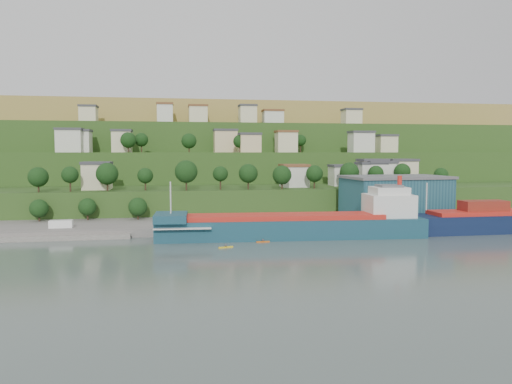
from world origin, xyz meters
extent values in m
plane|color=#41504B|center=(0.00, 0.00, 0.00)|extent=(500.00, 500.00, 0.00)
cube|color=slate|center=(20.00, 28.00, 0.00)|extent=(220.00, 26.00, 4.00)
cube|color=slate|center=(-55.00, 22.00, 0.00)|extent=(40.00, 18.00, 2.40)
cube|color=#284719|center=(0.00, 56.00, 0.00)|extent=(260.00, 32.00, 20.00)
cube|color=#284719|center=(0.00, 86.00, 0.00)|extent=(280.00, 32.00, 44.00)
cube|color=#284719|center=(0.00, 116.00, 0.00)|extent=(300.00, 32.00, 70.00)
cube|color=olive|center=(0.00, 190.00, 0.00)|extent=(360.00, 120.00, 96.00)
cube|color=beige|center=(-48.32, 52.24, 14.06)|extent=(8.69, 8.87, 8.12)
cube|color=#3F3F44|center=(-48.32, 52.24, 18.57)|extent=(9.29, 9.47, 0.90)
cube|color=silver|center=(17.69, 52.86, 13.52)|extent=(8.91, 8.64, 7.04)
cube|color=brown|center=(17.69, 52.86, 17.49)|extent=(9.51, 9.24, 0.90)
cube|color=silver|center=(35.94, 56.22, 13.38)|extent=(7.42, 7.60, 6.77)
cube|color=#3F3F44|center=(35.94, 56.22, 17.22)|extent=(8.02, 8.20, 0.90)
cube|color=silver|center=(44.97, 50.52, 13.89)|extent=(9.20, 7.03, 7.78)
cube|color=#3F3F44|center=(44.97, 50.52, 18.23)|extent=(9.80, 7.63, 0.90)
cube|color=beige|center=(46.47, 52.98, 14.42)|extent=(8.99, 7.93, 8.84)
cube|color=#3F3F44|center=(46.47, 52.98, 19.29)|extent=(9.59, 8.53, 0.90)
cube|color=silver|center=(48.34, 50.91, 14.06)|extent=(9.92, 8.33, 8.12)
cube|color=#3F3F44|center=(48.34, 50.91, 18.57)|extent=(10.52, 8.93, 0.90)
cube|color=beige|center=(56.45, 60.84, 14.08)|extent=(7.04, 8.48, 8.16)
cube|color=#3F3F44|center=(56.45, 60.84, 18.61)|extent=(7.64, 9.08, 0.90)
cube|color=beige|center=(59.00, 56.63, 14.38)|extent=(9.83, 8.88, 8.77)
cube|color=#3F3F44|center=(59.00, 56.63, 19.22)|extent=(10.43, 9.48, 0.90)
cube|color=silver|center=(-62.99, 86.31, 26.22)|extent=(9.35, 8.20, 8.45)
cube|color=#3F3F44|center=(-62.99, 86.31, 30.90)|extent=(9.95, 8.80, 0.90)
cube|color=silver|center=(-60.20, 90.16, 26.06)|extent=(8.75, 8.80, 8.12)
cube|color=#3F3F44|center=(-60.20, 90.16, 30.57)|extent=(9.35, 9.40, 0.90)
cube|color=beige|center=(-43.65, 88.17, 26.07)|extent=(7.35, 8.48, 8.14)
cube|color=#3F3F44|center=(-43.65, 88.17, 30.59)|extent=(7.95, 9.08, 0.90)
cube|color=beige|center=(-2.27, 90.65, 26.37)|extent=(9.30, 7.16, 8.74)
cube|color=#3F3F44|center=(-2.27, 90.65, 31.19)|extent=(9.90, 7.76, 0.90)
cube|color=beige|center=(6.24, 80.11, 25.41)|extent=(8.08, 8.39, 6.81)
cube|color=#3F3F44|center=(6.24, 80.11, 29.26)|extent=(8.68, 8.99, 0.90)
cube|color=beige|center=(23.51, 90.66, 26.17)|extent=(8.42, 7.52, 8.34)
cube|color=brown|center=(23.51, 90.66, 30.79)|extent=(9.02, 8.12, 0.90)
cube|color=silver|center=(54.01, 83.36, 26.01)|extent=(9.20, 7.50, 8.02)
cube|color=#3F3F44|center=(54.01, 83.36, 30.47)|extent=(9.80, 8.10, 0.90)
cube|color=beige|center=(66.93, 87.40, 25.41)|extent=(7.83, 7.17, 6.82)
cube|color=#3F3F44|center=(66.93, 87.40, 29.27)|extent=(8.43, 7.77, 0.90)
cube|color=beige|center=(-60.47, 116.42, 38.46)|extent=(7.19, 8.67, 6.93)
cube|color=#3F3F44|center=(-60.47, 116.42, 42.38)|extent=(7.79, 9.27, 0.90)
cube|color=silver|center=(-27.09, 118.42, 39.32)|extent=(7.05, 8.36, 8.65)
cube|color=brown|center=(-27.09, 118.42, 44.10)|extent=(7.65, 8.96, 0.90)
cube|color=beige|center=(-11.94, 119.55, 39.06)|extent=(8.39, 8.30, 8.13)
cube|color=brown|center=(-11.94, 119.55, 43.58)|extent=(8.99, 8.90, 0.90)
cube|color=beige|center=(11.07, 117.15, 39.18)|extent=(7.70, 7.92, 8.36)
cube|color=#3F3F44|center=(11.07, 117.15, 43.81)|extent=(8.30, 8.52, 0.90)
cube|color=silver|center=(23.10, 116.92, 38.11)|extent=(9.23, 7.10, 6.21)
cube|color=brown|center=(23.10, 116.92, 41.66)|extent=(9.83, 7.70, 0.90)
cube|color=beige|center=(60.25, 112.02, 38.40)|extent=(7.99, 7.68, 6.80)
cube|color=#3F3F44|center=(60.25, 112.02, 42.25)|extent=(8.59, 8.28, 0.90)
cylinder|color=#382619|center=(-64.15, 43.09, 11.49)|extent=(0.50, 0.50, 2.97)
sphere|color=black|center=(-64.15, 43.09, 14.62)|extent=(6.00, 6.00, 6.00)
cylinder|color=#382619|center=(-55.01, 43.27, 11.92)|extent=(0.50, 0.50, 3.83)
sphere|color=black|center=(-55.01, 43.27, 15.24)|extent=(5.12, 5.12, 5.12)
cylinder|color=#382619|center=(-44.18, 44.17, 11.76)|extent=(0.50, 0.50, 3.51)
sphere|color=black|center=(-44.18, 44.17, 15.39)|extent=(6.85, 6.85, 6.85)
cylinder|color=#382619|center=(-32.64, 44.88, 11.67)|extent=(0.50, 0.50, 3.34)
sphere|color=black|center=(-32.64, 44.88, 14.69)|extent=(4.92, 4.92, 4.92)
cylinder|color=#382619|center=(-19.89, 42.31, 12.01)|extent=(0.50, 0.50, 4.02)
sphere|color=black|center=(-19.89, 42.31, 15.99)|extent=(7.16, 7.16, 7.16)
cylinder|color=#382619|center=(-8.92, 44.11, 11.89)|extent=(0.50, 0.50, 3.79)
sphere|color=black|center=(-8.92, 44.11, 15.14)|extent=(4.94, 4.94, 4.94)
cylinder|color=#382619|center=(0.14, 44.01, 11.75)|extent=(0.50, 0.50, 3.50)
sphere|color=black|center=(0.14, 44.01, 15.21)|extent=(6.22, 6.22, 6.22)
cylinder|color=#382619|center=(10.97, 42.16, 11.49)|extent=(0.50, 0.50, 2.98)
sphere|color=black|center=(10.97, 42.16, 14.69)|extent=(6.21, 6.21, 6.21)
cylinder|color=#382619|center=(22.42, 44.01, 11.70)|extent=(0.50, 0.50, 3.41)
sphere|color=black|center=(22.42, 44.01, 14.96)|extent=(5.63, 5.63, 5.63)
cylinder|color=#382619|center=(35.28, 45.92, 11.76)|extent=(0.50, 0.50, 3.53)
sphere|color=black|center=(35.28, 45.92, 15.34)|extent=(6.58, 6.58, 6.58)
cylinder|color=#382619|center=(44.41, 44.89, 11.73)|extent=(0.50, 0.50, 3.46)
sphere|color=black|center=(44.41, 44.89, 14.90)|extent=(5.26, 5.26, 5.26)
cylinder|color=#382619|center=(54.24, 45.35, 11.93)|extent=(0.50, 0.50, 3.86)
sphere|color=black|center=(54.24, 45.35, 15.42)|extent=(5.66, 5.66, 5.66)
cylinder|color=#382619|center=(68.18, 44.36, 11.43)|extent=(0.50, 0.50, 2.85)
sphere|color=black|center=(68.18, 44.36, 14.21)|extent=(4.93, 4.93, 4.93)
cylinder|color=#382619|center=(-17.67, 78.73, 23.41)|extent=(0.50, 0.50, 2.82)
sphere|color=black|center=(-17.67, 78.73, 26.42)|extent=(5.83, 5.83, 5.83)
cylinder|color=#382619|center=(-40.55, 79.83, 23.51)|extent=(0.50, 0.50, 3.02)
sphere|color=black|center=(-40.55, 79.83, 26.67)|extent=(5.98, 5.98, 5.98)
cylinder|color=#382619|center=(-36.05, 86.15, 23.75)|extent=(0.50, 0.50, 3.49)
sphere|color=black|center=(-36.05, 86.15, 26.98)|extent=(5.40, 5.40, 5.40)
cylinder|color=#382619|center=(30.58, 93.64, 23.94)|extent=(0.50, 0.50, 3.88)
sphere|color=black|center=(30.58, 93.64, 27.21)|extent=(4.84, 4.84, 4.84)
cylinder|color=#382619|center=(-1.04, 92.71, 23.74)|extent=(0.50, 0.50, 3.48)
sphere|color=black|center=(-1.04, 92.71, 27.00)|extent=(5.53, 5.53, 5.53)
cylinder|color=#382619|center=(2.16, 79.68, 23.48)|extent=(0.50, 0.50, 2.95)
sphere|color=black|center=(2.16, 79.68, 26.35)|extent=(5.07, 5.07, 5.07)
cube|color=#154451|center=(5.94, 8.50, 1.48)|extent=(69.76, 14.91, 6.92)
cube|color=red|center=(3.96, 8.50, 5.54)|extent=(51.87, 11.89, 1.19)
cube|color=#154451|center=(-24.73, 8.50, 5.93)|extent=(8.54, 11.32, 1.98)
cube|color=silver|center=(32.64, 8.50, 7.91)|extent=(12.43, 10.57, 5.93)
cube|color=silver|center=(32.64, 8.50, 11.87)|extent=(9.35, 8.42, 1.98)
cube|color=#595B5E|center=(32.64, 8.50, 13.16)|extent=(6.27, 6.27, 0.59)
cylinder|color=red|center=(35.61, 8.50, 14.34)|extent=(1.25, 1.25, 2.97)
cylinder|color=silver|center=(-24.73, 8.50, 10.88)|extent=(0.38, 0.38, 7.91)
cube|color=silver|center=(-21.76, 8.50, 3.76)|extent=(14.48, 11.97, 0.25)
cube|color=red|center=(69.16, 8.78, 5.43)|extent=(46.83, 8.80, 1.06)
cylinder|color=silver|center=(43.62, 8.78, 10.11)|extent=(0.34, 0.34, 7.45)
cube|color=maroon|center=(60.65, 8.78, 7.34)|extent=(12.78, 5.34, 2.77)
cube|color=#1C4454|center=(43.80, 28.33, 8.00)|extent=(31.25, 20.17, 12.00)
cube|color=#595B5E|center=(43.80, 28.33, 14.40)|extent=(32.32, 21.24, 0.80)
cube|color=white|center=(-53.67, 22.51, 2.58)|extent=(6.00, 2.67, 2.76)
cube|color=silver|center=(-41.67, 20.69, 1.55)|extent=(3.74, 2.04, 0.71)
cube|color=#DC6013|center=(-2.45, 3.17, 0.12)|extent=(3.33, 0.69, 0.25)
sphere|color=#3F3F44|center=(-2.45, 3.17, 0.54)|extent=(0.58, 0.58, 0.58)
cube|color=yellow|center=(-12.25, -2.40, 0.13)|extent=(3.53, 1.50, 0.26)
sphere|color=#3F3F44|center=(-12.25, -2.40, 0.57)|extent=(0.61, 0.61, 0.61)
camera|label=1|loc=(-24.34, -115.97, 22.07)|focal=35.00mm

